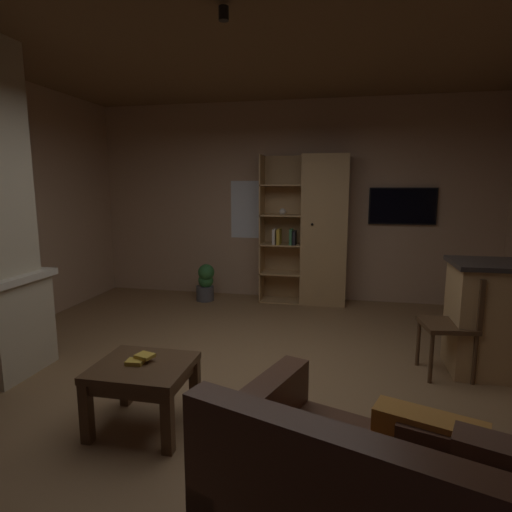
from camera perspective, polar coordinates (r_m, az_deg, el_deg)
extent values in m
cube|color=olive|center=(3.75, -1.29, -17.21)|extent=(5.86, 5.89, 0.02)
cube|color=tan|center=(6.29, 4.79, 7.36)|extent=(5.98, 0.06, 2.89)
cube|color=brown|center=(3.57, -1.49, 29.54)|extent=(5.86, 5.89, 0.02)
cube|color=white|center=(6.36, -0.30, 6.31)|extent=(0.71, 0.01, 0.86)
cube|color=tan|center=(6.00, 9.26, 3.42)|extent=(0.64, 0.38, 2.11)
cube|color=tan|center=(6.23, 3.69, 3.74)|extent=(0.59, 0.02, 2.11)
cube|color=tan|center=(6.10, 0.80, 3.64)|extent=(0.02, 0.38, 2.11)
sphere|color=black|center=(5.79, 7.62, 4.29)|extent=(0.04, 0.04, 0.04)
cube|color=tan|center=(6.25, 3.35, -5.98)|extent=(0.59, 0.38, 0.02)
cube|color=tan|center=(6.15, 3.39, -2.28)|extent=(0.59, 0.38, 0.02)
cube|color=tan|center=(6.08, 3.43, 1.60)|extent=(0.59, 0.38, 0.02)
cube|color=tan|center=(6.04, 3.47, 5.57)|extent=(0.59, 0.38, 0.02)
cube|color=tan|center=(6.02, 3.51, 9.57)|extent=(0.59, 0.38, 0.02)
cube|color=gold|center=(6.01, 3.15, 2.66)|extent=(0.04, 0.23, 0.22)
cube|color=beige|center=(6.02, 2.54, 2.68)|extent=(0.04, 0.23, 0.22)
cube|color=black|center=(5.99, 5.27, 2.49)|extent=(0.04, 0.23, 0.19)
cube|color=#387247|center=(5.99, 4.82, 2.62)|extent=(0.04, 0.23, 0.22)
sphere|color=beige|center=(6.03, 3.65, 6.04)|extent=(0.10, 0.10, 0.10)
cube|color=#4C2D1E|center=(1.69, 14.49, -29.23)|extent=(1.44, 0.63, 0.42)
cube|color=#4C2D1E|center=(2.37, 0.12, -24.99)|extent=(0.45, 0.93, 0.67)
cube|color=#C67F33|center=(2.04, 22.17, -24.42)|extent=(0.46, 0.28, 0.41)
cube|color=brown|center=(1.96, 30.65, -26.60)|extent=(0.39, 0.26, 0.44)
cube|color=#C67F33|center=(2.00, 7.49, -26.42)|extent=(0.41, 0.31, 0.32)
cube|color=brown|center=(2.04, 24.26, -25.33)|extent=(0.41, 0.26, 0.40)
cube|color=#4C331E|center=(3.09, -15.14, -14.39)|extent=(0.65, 0.58, 0.05)
cube|color=#4C331E|center=(3.12, -15.09, -15.48)|extent=(0.58, 0.52, 0.08)
cube|color=#4C331E|center=(3.14, -22.04, -19.16)|extent=(0.07, 0.07, 0.42)
cube|color=#4C331E|center=(2.89, -11.91, -21.29)|extent=(0.07, 0.07, 0.42)
cube|color=#4C331E|center=(3.52, -17.37, -15.65)|extent=(0.07, 0.07, 0.42)
cube|color=#4C331E|center=(3.30, -8.29, -17.07)|extent=(0.07, 0.07, 0.42)
cube|color=gold|center=(3.09, -16.11, -13.66)|extent=(0.12, 0.10, 0.03)
cube|color=gold|center=(3.10, -14.88, -12.98)|extent=(0.14, 0.13, 0.02)
cube|color=#4C331E|center=(4.12, 24.53, -8.56)|extent=(0.47, 0.47, 0.04)
cube|color=#4C331E|center=(4.13, 27.24, -5.27)|extent=(0.09, 0.40, 0.44)
cylinder|color=#4C331E|center=(4.30, 21.19, -10.84)|extent=(0.04, 0.04, 0.46)
cylinder|color=#4C331E|center=(3.98, 22.70, -12.60)|extent=(0.04, 0.04, 0.46)
cylinder|color=#4C331E|center=(4.41, 25.74, -10.61)|extent=(0.04, 0.04, 0.46)
cylinder|color=#4C331E|center=(4.10, 27.59, -12.27)|extent=(0.04, 0.04, 0.46)
cylinder|color=#4C4C51|center=(6.28, -6.94, -5.04)|extent=(0.26, 0.26, 0.22)
sphere|color=#2D6B33|center=(6.21, -6.84, -3.32)|extent=(0.22, 0.22, 0.22)
sphere|color=#2D6B33|center=(6.15, -6.79, -2.21)|extent=(0.24, 0.24, 0.24)
cube|color=black|center=(6.24, 19.27, 6.42)|extent=(0.91, 0.05, 0.51)
cube|color=black|center=(6.22, 19.30, 6.41)|extent=(0.87, 0.01, 0.47)
cylinder|color=black|center=(3.26, -4.42, 30.00)|extent=(0.07, 0.07, 0.09)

